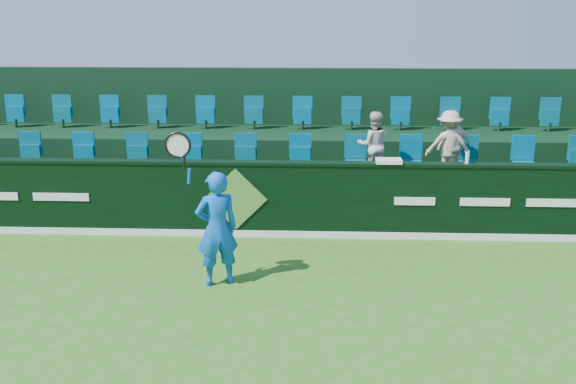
{
  "coord_description": "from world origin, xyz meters",
  "views": [
    {
      "loc": [
        1.36,
        -6.77,
        3.89
      ],
      "look_at": [
        0.96,
        2.8,
        1.15
      ],
      "focal_mm": 40.0,
      "sensor_mm": 36.0,
      "label": 1
    }
  ],
  "objects_px": {
    "spectator_left": "(373,145)",
    "drinks_bottle": "(467,158)",
    "tennis_player": "(216,228)",
    "spectator_right": "(449,145)",
    "spectator_middle": "(454,146)",
    "towel": "(389,161)"
  },
  "relations": [
    {
      "from": "spectator_left",
      "to": "drinks_bottle",
      "type": "height_order",
      "value": "spectator_left"
    },
    {
      "from": "tennis_player",
      "to": "spectator_right",
      "type": "height_order",
      "value": "tennis_player"
    },
    {
      "from": "spectator_middle",
      "to": "spectator_right",
      "type": "distance_m",
      "value": 0.11
    },
    {
      "from": "spectator_middle",
      "to": "spectator_right",
      "type": "xyz_separation_m",
      "value": [
        -0.1,
        0.0,
        0.03
      ]
    },
    {
      "from": "spectator_middle",
      "to": "drinks_bottle",
      "type": "distance_m",
      "value": 1.12
    },
    {
      "from": "spectator_left",
      "to": "drinks_bottle",
      "type": "xyz_separation_m",
      "value": [
        1.5,
        -1.12,
        0.02
      ]
    },
    {
      "from": "towel",
      "to": "drinks_bottle",
      "type": "relative_size",
      "value": 2.16
    },
    {
      "from": "spectator_left",
      "to": "spectator_right",
      "type": "xyz_separation_m",
      "value": [
        1.4,
        0.0,
        0.01
      ]
    },
    {
      "from": "tennis_player",
      "to": "spectator_right",
      "type": "bearing_deg",
      "value": 39.6
    },
    {
      "from": "spectator_middle",
      "to": "towel",
      "type": "bearing_deg",
      "value": 17.52
    },
    {
      "from": "tennis_player",
      "to": "drinks_bottle",
      "type": "height_order",
      "value": "tennis_player"
    },
    {
      "from": "spectator_left",
      "to": "spectator_middle",
      "type": "distance_m",
      "value": 1.5
    },
    {
      "from": "towel",
      "to": "spectator_middle",
      "type": "bearing_deg",
      "value": 40.0
    },
    {
      "from": "spectator_middle",
      "to": "drinks_bottle",
      "type": "height_order",
      "value": "spectator_middle"
    },
    {
      "from": "tennis_player",
      "to": "drinks_bottle",
      "type": "xyz_separation_m",
      "value": [
        4.0,
        2.11,
        0.58
      ]
    },
    {
      "from": "spectator_left",
      "to": "spectator_right",
      "type": "height_order",
      "value": "spectator_right"
    },
    {
      "from": "spectator_right",
      "to": "towel",
      "type": "relative_size",
      "value": 2.95
    },
    {
      "from": "tennis_player",
      "to": "spectator_right",
      "type": "distance_m",
      "value": 5.1
    },
    {
      "from": "tennis_player",
      "to": "towel",
      "type": "bearing_deg",
      "value": 38.29
    },
    {
      "from": "spectator_right",
      "to": "drinks_bottle",
      "type": "relative_size",
      "value": 6.39
    },
    {
      "from": "spectator_middle",
      "to": "drinks_bottle",
      "type": "relative_size",
      "value": 6.09
    },
    {
      "from": "spectator_left",
      "to": "spectator_right",
      "type": "relative_size",
      "value": 0.98
    }
  ]
}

